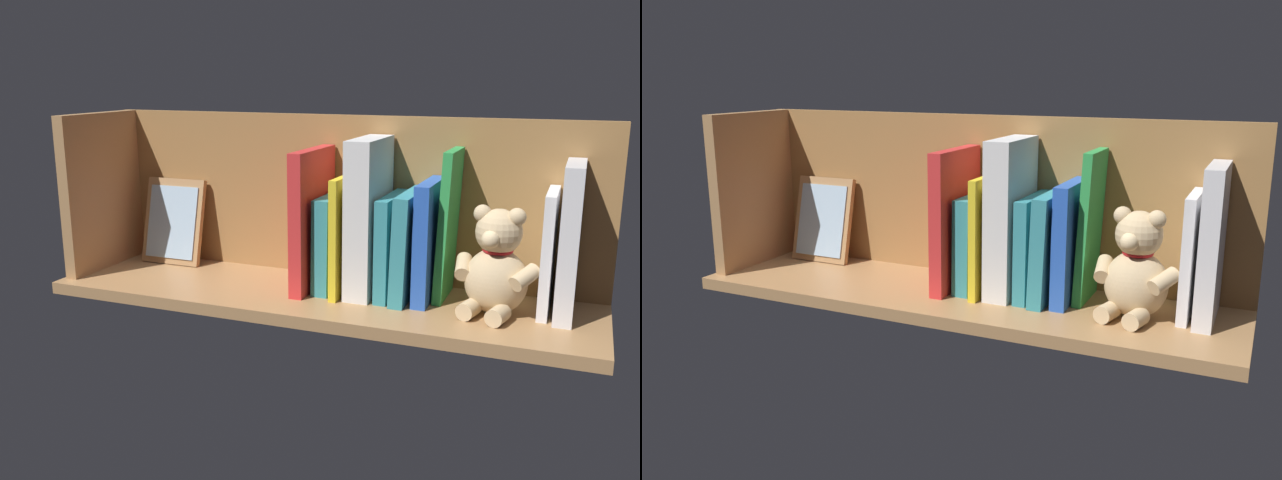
# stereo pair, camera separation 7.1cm
# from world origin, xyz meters

# --- Properties ---
(ground_plane) EXTENTS (0.99, 0.28, 0.02)m
(ground_plane) POSITION_xyz_m (0.00, 0.00, -0.01)
(ground_plane) COLOR #A87A4C
(shelf_back_panel) EXTENTS (0.99, 0.02, 0.31)m
(shelf_back_panel) POSITION_xyz_m (0.00, -0.12, 0.16)
(shelf_back_panel) COLOR #9E6F3D
(shelf_back_panel) RESTS_ON ground_plane
(shelf_side_divider) EXTENTS (0.02, 0.22, 0.31)m
(shelf_side_divider) POSITION_xyz_m (0.48, 0.00, 0.16)
(shelf_side_divider) COLOR #A87A4C
(shelf_side_divider) RESTS_ON ground_plane
(book_0) EXTENTS (0.03, 0.14, 0.25)m
(book_0) POSITION_xyz_m (-0.42, -0.03, 0.13)
(book_0) COLOR silver
(book_0) RESTS_ON ground_plane
(book_1) EXTENTS (0.02, 0.13, 0.20)m
(book_1) POSITION_xyz_m (-0.39, -0.04, 0.10)
(book_1) COLOR silver
(book_1) RESTS_ON ground_plane
(teddy_bear) EXTENTS (0.14, 0.13, 0.18)m
(teddy_bear) POSITION_xyz_m (-0.31, 0.00, 0.08)
(teddy_bear) COLOR #D1B284
(teddy_bear) RESTS_ON ground_plane
(book_2) EXTENTS (0.03, 0.11, 0.26)m
(book_2) POSITION_xyz_m (-0.22, -0.05, 0.13)
(book_2) COLOR green
(book_2) RESTS_ON ground_plane
(book_3) EXTENTS (0.03, 0.14, 0.21)m
(book_3) POSITION_xyz_m (-0.19, -0.03, 0.11)
(book_3) COLOR blue
(book_3) RESTS_ON ground_plane
(book_4) EXTENTS (0.03, 0.16, 0.19)m
(book_4) POSITION_xyz_m (-0.16, -0.03, 0.10)
(book_4) COLOR teal
(book_4) RESTS_ON ground_plane
(book_5) EXTENTS (0.02, 0.15, 0.18)m
(book_5) POSITION_xyz_m (-0.12, -0.03, 0.09)
(book_5) COLOR teal
(book_5) RESTS_ON ground_plane
(dictionary_thick_white) EXTENTS (0.05, 0.15, 0.28)m
(dictionary_thick_white) POSITION_xyz_m (-0.08, -0.03, 0.14)
(dictionary_thick_white) COLOR silver
(dictionary_thick_white) RESTS_ON ground_plane
(book_6) EXTENTS (0.01, 0.16, 0.21)m
(book_6) POSITION_xyz_m (-0.04, -0.03, 0.11)
(book_6) COLOR yellow
(book_6) RESTS_ON ground_plane
(book_7) EXTENTS (0.03, 0.14, 0.18)m
(book_7) POSITION_xyz_m (-0.01, -0.03, 0.09)
(book_7) COLOR teal
(book_7) RESTS_ON ground_plane
(book_8) EXTENTS (0.02, 0.17, 0.26)m
(book_8) POSITION_xyz_m (0.02, -0.02, 0.13)
(book_8) COLOR red
(book_8) RESTS_ON ground_plane
(picture_frame_leaning) EXTENTS (0.13, 0.06, 0.18)m
(picture_frame_leaning) POSITION_xyz_m (0.36, -0.07, 0.09)
(picture_frame_leaning) COLOR #A87A4C
(picture_frame_leaning) RESTS_ON ground_plane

